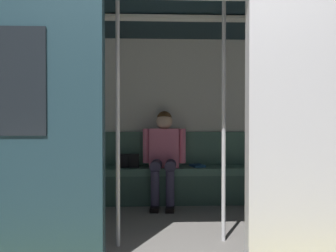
# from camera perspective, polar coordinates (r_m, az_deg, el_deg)

# --- Properties ---
(train_car) EXTENTS (6.40, 2.57, 2.30)m
(train_car) POSITION_cam_1_polar(r_m,az_deg,el_deg) (3.87, -1.07, 7.30)
(train_car) COLOR silver
(train_car) RESTS_ON ground_plane
(bench_seat) EXTENTS (2.91, 0.44, 0.47)m
(bench_seat) POSITION_cam_1_polar(r_m,az_deg,el_deg) (4.83, -0.43, -7.67)
(bench_seat) COLOR #4C7566
(bench_seat) RESTS_ON ground_plane
(person_seated) EXTENTS (0.55, 0.70, 1.19)m
(person_seated) POSITION_cam_1_polar(r_m,az_deg,el_deg) (4.74, -0.62, -3.85)
(person_seated) COLOR pink
(person_seated) RESTS_ON ground_plane
(handbag) EXTENTS (0.26, 0.15, 0.17)m
(handbag) POSITION_cam_1_polar(r_m,az_deg,el_deg) (4.86, -6.01, -5.31)
(handbag) COLOR black
(handbag) RESTS_ON bench_seat
(book) EXTENTS (0.20, 0.25, 0.03)m
(book) POSITION_cam_1_polar(r_m,az_deg,el_deg) (4.90, 4.52, -6.08)
(book) COLOR #26598C
(book) RESTS_ON bench_seat
(grab_pole_door) EXTENTS (0.04, 0.04, 2.16)m
(grab_pole_door) POSITION_cam_1_polar(r_m,az_deg,el_deg) (3.18, -7.71, 0.91)
(grab_pole_door) COLOR silver
(grab_pole_door) RESTS_ON ground_plane
(grab_pole_far) EXTENTS (0.04, 0.04, 2.16)m
(grab_pole_far) POSITION_cam_1_polar(r_m,az_deg,el_deg) (3.33, 8.53, 0.91)
(grab_pole_far) COLOR silver
(grab_pole_far) RESTS_ON ground_plane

